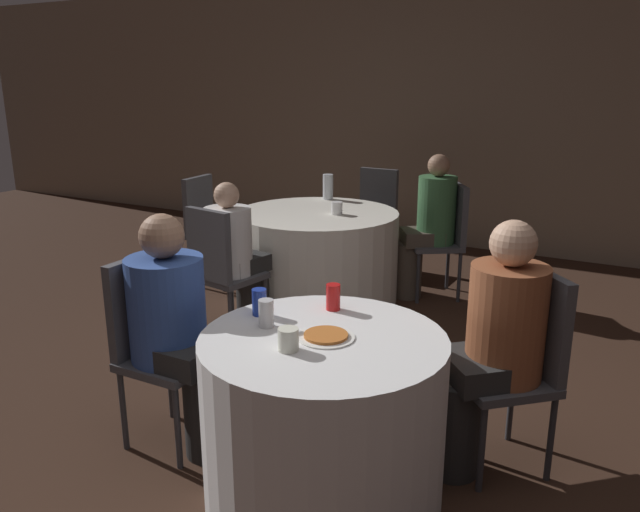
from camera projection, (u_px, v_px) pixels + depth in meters
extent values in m
plane|color=#382319|center=(305.00, 487.00, 2.80)|extent=(16.00, 16.00, 0.00)
cube|color=gray|center=(527.00, 116.00, 6.17)|extent=(16.00, 0.06, 2.80)
cylinder|color=white|center=(323.00, 416.00, 2.68)|extent=(1.04, 1.04, 0.73)
cylinder|color=white|center=(317.00, 256.00, 5.08)|extent=(1.31, 1.31, 0.73)
cube|color=#47474C|center=(501.00, 379.00, 2.85)|extent=(0.57, 0.57, 0.04)
cube|color=#47474C|center=(542.00, 323.00, 2.82)|extent=(0.29, 0.31, 0.48)
cylinder|color=#333338|center=(482.00, 449.00, 2.71)|extent=(0.03, 0.03, 0.42)
cylinder|color=#333338|center=(448.00, 410.00, 3.03)|extent=(0.03, 0.03, 0.42)
cylinder|color=#333338|center=(551.00, 439.00, 2.79)|extent=(0.03, 0.03, 0.42)
cylinder|color=#333338|center=(511.00, 402.00, 3.11)|extent=(0.03, 0.03, 0.42)
cube|color=#47474C|center=(171.00, 361.00, 3.04)|extent=(0.40, 0.40, 0.04)
cube|color=#47474C|center=(139.00, 304.00, 3.05)|extent=(0.05, 0.38, 0.48)
cylinder|color=#333338|center=(222.00, 396.00, 3.17)|extent=(0.03, 0.03, 0.42)
cylinder|color=#333338|center=(178.00, 428.00, 2.88)|extent=(0.03, 0.03, 0.42)
cylinder|color=#333338|center=(170.00, 381.00, 3.32)|extent=(0.03, 0.03, 0.42)
cylinder|color=#333338|center=(123.00, 410.00, 3.03)|extent=(0.03, 0.03, 0.42)
cube|color=#47474C|center=(217.00, 235.00, 5.46)|extent=(0.42, 0.42, 0.04)
cube|color=#47474C|center=(198.00, 204.00, 5.46)|extent=(0.07, 0.38, 0.48)
cylinder|color=#333338|center=(245.00, 258.00, 5.60)|extent=(0.03, 0.03, 0.42)
cylinder|color=#333338|center=(223.00, 268.00, 5.31)|extent=(0.03, 0.03, 0.42)
cylinder|color=#333338|center=(213.00, 253.00, 5.74)|extent=(0.03, 0.03, 0.42)
cylinder|color=#333338|center=(191.00, 263.00, 5.45)|extent=(0.03, 0.03, 0.42)
cube|color=#47474C|center=(230.00, 276.00, 4.32)|extent=(0.46, 0.46, 0.04)
cube|color=#47474C|center=(209.00, 245.00, 4.12)|extent=(0.38, 0.11, 0.48)
cylinder|color=#333338|center=(232.00, 296.00, 4.62)|extent=(0.03, 0.03, 0.42)
cylinder|color=#333338|center=(265.00, 306.00, 4.41)|extent=(0.03, 0.03, 0.42)
cylinder|color=#333338|center=(197.00, 309.00, 4.36)|extent=(0.03, 0.03, 0.42)
cylinder|color=#333338|center=(231.00, 320.00, 4.16)|extent=(0.03, 0.03, 0.42)
cube|color=#47474C|center=(370.00, 224.00, 5.87)|extent=(0.41, 0.41, 0.04)
cube|color=#47474C|center=(379.00, 194.00, 5.94)|extent=(0.38, 0.06, 0.48)
cylinder|color=#333338|center=(378.00, 254.00, 5.71)|extent=(0.03, 0.03, 0.42)
cylinder|color=#333338|center=(345.00, 249.00, 5.87)|extent=(0.03, 0.03, 0.42)
cylinder|color=#333338|center=(393.00, 246.00, 5.99)|extent=(0.03, 0.03, 0.42)
cylinder|color=#333338|center=(361.00, 241.00, 6.15)|extent=(0.03, 0.03, 0.42)
cube|color=#47474C|center=(435.00, 245.00, 5.13)|extent=(0.55, 0.55, 0.04)
cube|color=#47474C|center=(458.00, 214.00, 5.08)|extent=(0.25, 0.35, 0.48)
cylinder|color=#333338|center=(418.00, 278.00, 5.02)|extent=(0.03, 0.03, 0.42)
cylinder|color=#333338|center=(409.00, 266.00, 5.35)|extent=(0.03, 0.03, 0.42)
cylinder|color=#333338|center=(459.00, 277.00, 5.05)|extent=(0.03, 0.03, 0.42)
cylinder|color=#333338|center=(448.00, 265.00, 5.37)|extent=(0.03, 0.03, 0.42)
cylinder|color=#4C4238|center=(407.00, 270.00, 5.18)|extent=(0.24, 0.24, 0.46)
cube|color=#4C4238|center=(422.00, 237.00, 5.11)|extent=(0.43, 0.42, 0.12)
cylinder|color=#38663D|center=(437.00, 210.00, 5.05)|extent=(0.31, 0.31, 0.55)
sphere|color=#997056|center=(439.00, 165.00, 4.95)|extent=(0.18, 0.18, 0.18)
cylinder|color=#282828|center=(253.00, 296.00, 4.55)|extent=(0.24, 0.24, 0.46)
cube|color=#282828|center=(241.00, 263.00, 4.39)|extent=(0.36, 0.37, 0.12)
cylinder|color=white|center=(228.00, 241.00, 4.25)|extent=(0.32, 0.32, 0.47)
sphere|color=tan|center=(226.00, 195.00, 4.17)|extent=(0.17, 0.17, 0.17)
cylinder|color=#282828|center=(454.00, 426.00, 2.86)|extent=(0.24, 0.24, 0.46)
cube|color=#282828|center=(481.00, 368.00, 2.80)|extent=(0.46, 0.46, 0.12)
cylinder|color=brown|center=(506.00, 322.00, 2.77)|extent=(0.34, 0.34, 0.52)
sphere|color=tan|center=(513.00, 243.00, 2.67)|extent=(0.20, 0.20, 0.20)
cylinder|color=#282828|center=(209.00, 410.00, 2.99)|extent=(0.24, 0.24, 0.46)
cube|color=#282828|center=(188.00, 352.00, 2.97)|extent=(0.32, 0.35, 0.12)
cylinder|color=#33519E|center=(167.00, 309.00, 2.96)|extent=(0.37, 0.37, 0.50)
sphere|color=#997056|center=(162.00, 236.00, 2.86)|extent=(0.21, 0.21, 0.21)
cylinder|color=white|center=(326.00, 337.00, 2.57)|extent=(0.24, 0.24, 0.01)
cylinder|color=#BC6628|center=(326.00, 335.00, 2.57)|extent=(0.18, 0.18, 0.01)
cylinder|color=silver|center=(266.00, 313.00, 2.67)|extent=(0.07, 0.07, 0.12)
cylinder|color=#1E38A5|center=(259.00, 302.00, 2.81)|extent=(0.07, 0.07, 0.12)
cylinder|color=red|center=(333.00, 297.00, 2.87)|extent=(0.07, 0.07, 0.12)
cylinder|color=silver|center=(288.00, 339.00, 2.44)|extent=(0.08, 0.08, 0.09)
cylinder|color=silver|center=(328.00, 187.00, 5.47)|extent=(0.09, 0.09, 0.22)
cylinder|color=white|center=(337.00, 208.00, 4.88)|extent=(0.09, 0.09, 0.10)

